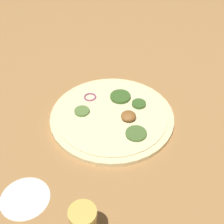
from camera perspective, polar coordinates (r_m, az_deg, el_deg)
ground_plane at (r=0.78m, az=0.00°, el=-1.17°), size 3.00×3.00×0.00m
pizza at (r=0.77m, az=0.10°, el=-0.71°), size 0.31×0.31×0.03m
flour_patch at (r=0.65m, az=-15.62°, el=-14.92°), size 0.10×0.10×0.00m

